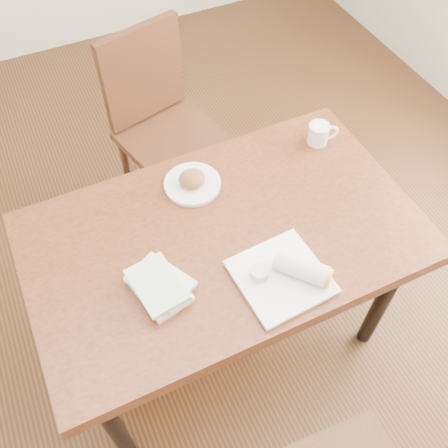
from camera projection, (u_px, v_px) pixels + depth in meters
name	position (u px, v px, depth m)	size (l,w,h in m)	color
ground	(224.00, 330.00, 2.26)	(4.00, 5.00, 0.01)	#472814
table	(224.00, 247.00, 1.73)	(1.31, 0.79, 0.75)	brown
chair_far	(161.00, 118.00, 2.31)	(0.51, 0.51, 0.95)	#462214
plate_scone	(192.00, 182.00, 1.77)	(0.20, 0.20, 0.06)	white
coffee_mug	(319.00, 133.00, 1.89)	(0.12, 0.08, 0.08)	white
plate_burrito	(287.00, 274.00, 1.53)	(0.28, 0.28, 0.09)	white
book_stack	(159.00, 285.00, 1.51)	(0.20, 0.23, 0.05)	white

